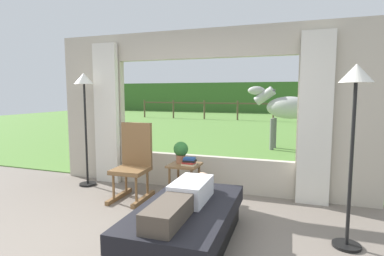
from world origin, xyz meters
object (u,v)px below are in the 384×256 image
(recliner_sofa, at_px, (187,224))
(book_stack, at_px, (189,162))
(floor_lamp_right, at_px, (355,101))
(rocking_chair, at_px, (134,162))
(side_table, at_px, (185,170))
(pasture_tree, at_px, (334,97))
(horse, at_px, (286,108))
(floor_lamp_left, at_px, (84,95))
(potted_plant, at_px, (181,151))
(reclining_person, at_px, (185,197))

(recliner_sofa, bearing_deg, book_stack, 107.15)
(floor_lamp_right, bearing_deg, rocking_chair, 167.73)
(recliner_sofa, height_order, side_table, side_table)
(rocking_chair, bearing_deg, pasture_tree, 60.51)
(rocking_chair, distance_m, horse, 5.19)
(rocking_chair, xyz_separation_m, floor_lamp_right, (2.81, -0.61, 0.94))
(recliner_sofa, relative_size, floor_lamp_left, 0.91)
(potted_plant, relative_size, floor_lamp_right, 0.17)
(rocking_chair, xyz_separation_m, potted_plant, (0.64, 0.27, 0.16))
(side_table, xyz_separation_m, pasture_tree, (2.49, 6.02, 1.01))
(recliner_sofa, height_order, floor_lamp_left, floor_lamp_left)
(potted_plant, height_order, floor_lamp_right, floor_lamp_right)
(recliner_sofa, distance_m, floor_lamp_left, 3.02)
(reclining_person, height_order, potted_plant, potted_plant)
(floor_lamp_right, height_order, pasture_tree, pasture_tree)
(floor_lamp_right, bearing_deg, reclining_person, -160.71)
(reclining_person, relative_size, floor_lamp_right, 0.78)
(recliner_sofa, bearing_deg, reclining_person, -91.70)
(horse, bearing_deg, side_table, 172.18)
(rocking_chair, height_order, floor_lamp_right, floor_lamp_right)
(reclining_person, bearing_deg, rocking_chair, 135.53)
(book_stack, relative_size, floor_lamp_right, 0.11)
(side_table, relative_size, floor_lamp_left, 0.28)
(reclining_person, bearing_deg, side_table, 109.28)
(side_table, height_order, pasture_tree, pasture_tree)
(book_stack, bearing_deg, reclining_person, -71.82)
(potted_plant, bearing_deg, pasture_tree, 66.65)
(floor_lamp_right, bearing_deg, horse, 99.30)
(side_table, xyz_separation_m, potted_plant, (-0.08, 0.06, 0.28))
(rocking_chair, height_order, horse, horse)
(side_table, bearing_deg, pasture_tree, 67.50)
(rocking_chair, relative_size, horse, 0.62)
(reclining_person, distance_m, book_stack, 1.39)
(recliner_sofa, relative_size, book_stack, 8.17)
(book_stack, bearing_deg, horse, 76.51)
(reclining_person, relative_size, side_table, 2.76)
(reclining_person, xyz_separation_m, floor_lamp_left, (-2.33, 1.46, 1.00))
(reclining_person, xyz_separation_m, rocking_chair, (-1.25, 1.16, 0.02))
(side_table, distance_m, potted_plant, 0.29)
(potted_plant, bearing_deg, recliner_sofa, -66.31)
(side_table, height_order, floor_lamp_right, floor_lamp_right)
(book_stack, xyz_separation_m, floor_lamp_right, (1.99, -0.77, 0.91))
(potted_plant, relative_size, horse, 0.18)
(reclining_person, distance_m, side_table, 1.47)
(side_table, bearing_deg, horse, 75.27)
(potted_plant, height_order, pasture_tree, pasture_tree)
(reclining_person, distance_m, potted_plant, 1.56)
(book_stack, bearing_deg, pasture_tree, 68.43)
(side_table, distance_m, floor_lamp_right, 2.48)
(rocking_chair, bearing_deg, book_stack, 9.05)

